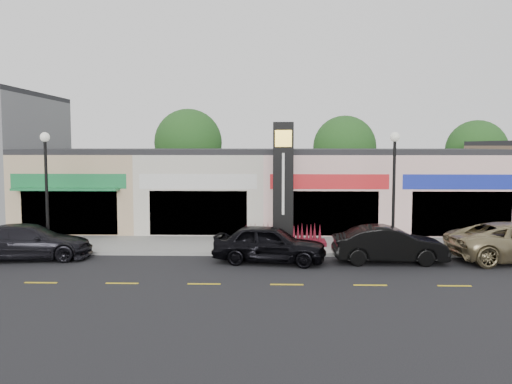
# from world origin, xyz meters

# --- Properties ---
(ground) EXTENTS (120.00, 120.00, 0.00)m
(ground) POSITION_xyz_m (0.00, 0.00, 0.00)
(ground) COLOR black
(ground) RESTS_ON ground
(sidewalk) EXTENTS (52.00, 4.30, 0.15)m
(sidewalk) POSITION_xyz_m (0.00, 4.35, 0.07)
(sidewalk) COLOR gray
(sidewalk) RESTS_ON ground
(curb) EXTENTS (52.00, 0.20, 0.15)m
(curb) POSITION_xyz_m (0.00, 2.10, 0.07)
(curb) COLOR gray
(curb) RESTS_ON ground
(shop_beige) EXTENTS (7.00, 10.85, 4.80)m
(shop_beige) POSITION_xyz_m (-8.50, 11.46, 2.40)
(shop_beige) COLOR tan
(shop_beige) RESTS_ON ground
(shop_cream) EXTENTS (7.00, 10.01, 4.80)m
(shop_cream) POSITION_xyz_m (-1.50, 11.47, 2.40)
(shop_cream) COLOR beige
(shop_cream) RESTS_ON ground
(shop_pink_w) EXTENTS (7.00, 10.01, 4.80)m
(shop_pink_w) POSITION_xyz_m (5.50, 11.47, 2.40)
(shop_pink_w) COLOR beige
(shop_pink_w) RESTS_ON ground
(shop_pink_e) EXTENTS (7.00, 10.01, 4.80)m
(shop_pink_e) POSITION_xyz_m (12.50, 11.47, 2.40)
(shop_pink_e) COLOR beige
(shop_pink_e) RESTS_ON ground
(tree_rear_west) EXTENTS (5.20, 5.20, 7.83)m
(tree_rear_west) POSITION_xyz_m (-4.00, 19.50, 5.22)
(tree_rear_west) COLOR #382619
(tree_rear_west) RESTS_ON ground
(tree_rear_mid) EXTENTS (4.80, 4.80, 7.29)m
(tree_rear_mid) POSITION_xyz_m (8.00, 19.50, 4.88)
(tree_rear_mid) COLOR #382619
(tree_rear_mid) RESTS_ON ground
(tree_rear_east) EXTENTS (4.60, 4.60, 6.94)m
(tree_rear_east) POSITION_xyz_m (18.00, 19.50, 4.63)
(tree_rear_east) COLOR #382619
(tree_rear_east) RESTS_ON ground
(lamp_west_near) EXTENTS (0.44, 0.44, 5.47)m
(lamp_west_near) POSITION_xyz_m (-8.00, 2.50, 3.48)
(lamp_west_near) COLOR black
(lamp_west_near) RESTS_ON sidewalk
(lamp_east_near) EXTENTS (0.44, 0.44, 5.47)m
(lamp_east_near) POSITION_xyz_m (8.00, 2.50, 3.48)
(lamp_east_near) COLOR black
(lamp_east_near) RESTS_ON sidewalk
(pylon_sign) EXTENTS (4.20, 1.30, 6.00)m
(pylon_sign) POSITION_xyz_m (3.00, 4.20, 2.27)
(pylon_sign) COLOR #530E17
(pylon_sign) RESTS_ON sidewalk
(car_dark_sedan) EXTENTS (2.87, 5.58, 1.55)m
(car_dark_sedan) POSITION_xyz_m (-8.23, 1.09, 0.77)
(car_dark_sedan) COLOR black
(car_dark_sedan) RESTS_ON ground
(car_black_sedan) EXTENTS (2.66, 5.06, 1.64)m
(car_black_sedan) POSITION_xyz_m (2.36, 0.69, 0.82)
(car_black_sedan) COLOR black
(car_black_sedan) RESTS_ON ground
(car_black_conv) EXTENTS (1.67, 4.77, 1.57)m
(car_black_conv) POSITION_xyz_m (7.48, 0.80, 0.79)
(car_black_conv) COLOR black
(car_black_conv) RESTS_ON ground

